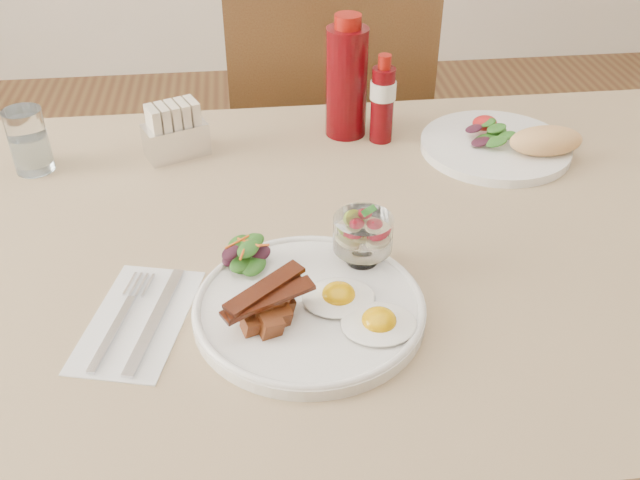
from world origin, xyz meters
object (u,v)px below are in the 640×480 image
(second_plate, at_px, (507,144))
(sugar_caddy, at_px, (175,133))
(fruit_cup, at_px, (363,233))
(hot_sauce_bottle, at_px, (383,100))
(water_glass, at_px, (30,144))
(ketchup_bottle, at_px, (347,80))
(chair_far, at_px, (326,153))
(main_plate, at_px, (309,309))
(table, at_px, (380,286))

(second_plate, bearing_deg, sugar_caddy, 174.23)
(fruit_cup, height_order, sugar_caddy, fruit_cup)
(hot_sauce_bottle, bearing_deg, second_plate, -19.16)
(second_plate, xyz_separation_m, water_glass, (-0.77, 0.03, 0.03))
(fruit_cup, bearing_deg, ketchup_bottle, 84.85)
(fruit_cup, bearing_deg, second_plate, 44.76)
(chair_far, bearing_deg, main_plate, -98.33)
(ketchup_bottle, height_order, hot_sauce_bottle, ketchup_bottle)
(fruit_cup, xyz_separation_m, second_plate, (0.29, 0.29, -0.04))
(chair_far, bearing_deg, ketchup_bottle, -91.20)
(chair_far, xyz_separation_m, ketchup_bottle, (-0.01, -0.34, 0.33))
(second_plate, distance_m, ketchup_bottle, 0.29)
(main_plate, height_order, second_plate, second_plate)
(hot_sauce_bottle, bearing_deg, main_plate, -111.06)
(second_plate, height_order, sugar_caddy, sugar_caddy)
(second_plate, relative_size, hot_sauce_bottle, 1.68)
(chair_far, bearing_deg, sugar_caddy, -127.18)
(fruit_cup, relative_size, hot_sauce_bottle, 0.51)
(main_plate, relative_size, water_glass, 2.71)
(hot_sauce_bottle, bearing_deg, chair_far, 97.45)
(sugar_caddy, xyz_separation_m, water_glass, (-0.22, -0.02, 0.01))
(main_plate, height_order, fruit_cup, fruit_cup)
(ketchup_bottle, bearing_deg, table, -88.71)
(fruit_cup, bearing_deg, chair_far, 86.69)
(fruit_cup, xyz_separation_m, ketchup_bottle, (0.04, 0.39, 0.04))
(chair_far, height_order, main_plate, chair_far)
(ketchup_bottle, relative_size, hot_sauce_bottle, 1.37)
(second_plate, bearing_deg, fruit_cup, -135.24)
(ketchup_bottle, xyz_separation_m, water_glass, (-0.51, -0.07, -0.05))
(main_plate, bearing_deg, ketchup_bottle, 76.61)
(main_plate, relative_size, hot_sauce_bottle, 1.84)
(table, height_order, main_plate, main_plate)
(hot_sauce_bottle, bearing_deg, fruit_cup, -104.34)
(main_plate, bearing_deg, table, 51.53)
(chair_far, xyz_separation_m, second_plate, (0.25, -0.45, 0.24))
(table, height_order, chair_far, chair_far)
(table, bearing_deg, water_glass, 154.48)
(main_plate, distance_m, second_plate, 0.52)
(table, xyz_separation_m, main_plate, (-0.12, -0.15, 0.10))
(main_plate, relative_size, fruit_cup, 3.62)
(table, bearing_deg, chair_far, 90.00)
(table, bearing_deg, main_plate, -128.47)
(main_plate, distance_m, fruit_cup, 0.12)
(second_plate, distance_m, hot_sauce_bottle, 0.22)
(fruit_cup, relative_size, water_glass, 0.75)
(sugar_caddy, bearing_deg, ketchup_bottle, -13.39)
(table, bearing_deg, fruit_cup, -120.67)
(table, height_order, sugar_caddy, sugar_caddy)
(second_plate, xyz_separation_m, hot_sauce_bottle, (-0.20, 0.07, 0.06))
(table, relative_size, sugar_caddy, 11.72)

